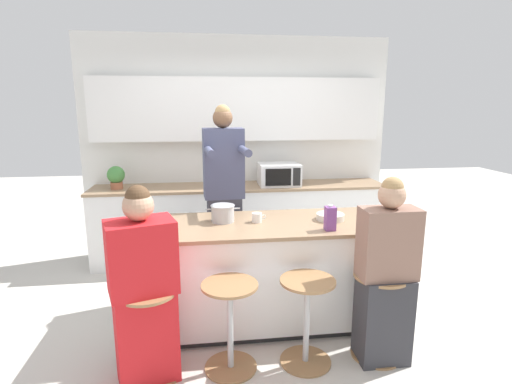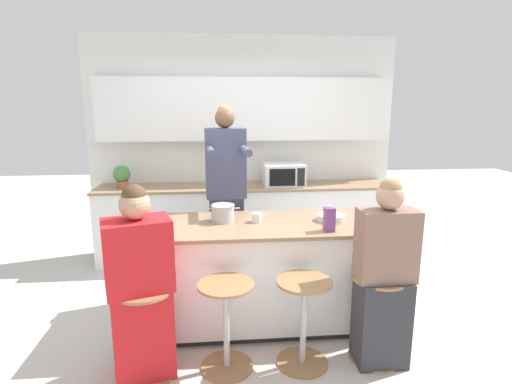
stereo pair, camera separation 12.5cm
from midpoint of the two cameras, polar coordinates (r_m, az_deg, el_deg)
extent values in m
plane|color=beige|center=(3.73, -0.84, -17.86)|extent=(16.00, 16.00, 0.00)
cube|color=silver|center=(5.08, -3.32, 6.36)|extent=(3.80, 0.06, 2.70)
cube|color=white|center=(4.95, -3.29, 11.72)|extent=(3.50, 0.16, 0.75)
cube|color=white|center=(4.94, -2.91, -4.50)|extent=(3.50, 0.56, 0.89)
cube|color=#937556|center=(4.83, -2.96, 0.76)|extent=(3.53, 0.59, 0.03)
cube|color=black|center=(3.71, -0.84, -17.46)|extent=(1.97, 0.69, 0.06)
cube|color=white|center=(3.52, -0.86, -11.28)|extent=(2.05, 0.77, 0.81)
cube|color=#937556|center=(3.37, -0.88, -4.70)|extent=(2.09, 0.81, 0.03)
cylinder|color=#997047|center=(3.19, -15.80, -24.00)|extent=(0.38, 0.38, 0.01)
cylinder|color=#B7BABC|center=(3.02, -16.18, -19.08)|extent=(0.04, 0.04, 0.62)
cylinder|color=#997047|center=(2.86, -16.57, -13.55)|extent=(0.40, 0.40, 0.02)
cylinder|color=#997047|center=(3.18, -4.84, -23.63)|extent=(0.38, 0.38, 0.01)
cylinder|color=#B7BABC|center=(3.01, -4.96, -18.70)|extent=(0.04, 0.04, 0.62)
cylinder|color=#997047|center=(2.86, -5.08, -13.15)|extent=(0.40, 0.40, 0.02)
cylinder|color=#997047|center=(3.24, 5.88, -22.88)|extent=(0.38, 0.38, 0.01)
cylinder|color=#B7BABC|center=(3.07, 6.02, -18.00)|extent=(0.04, 0.04, 0.62)
cylinder|color=#997047|center=(2.92, 6.16, -12.54)|extent=(0.40, 0.40, 0.02)
cylinder|color=#997047|center=(3.41, 15.67, -21.40)|extent=(0.38, 0.38, 0.01)
cylinder|color=#B7BABC|center=(3.24, 16.01, -16.69)|extent=(0.04, 0.04, 0.62)
cylinder|color=#997047|center=(3.10, 16.37, -11.47)|extent=(0.40, 0.40, 0.02)
cube|color=#383842|center=(4.06, -5.35, -7.60)|extent=(0.34, 0.24, 0.99)
cube|color=#474C6B|center=(3.86, -5.60, 4.09)|extent=(0.40, 0.25, 0.67)
cylinder|color=#474C6B|center=(3.53, -7.66, 5.70)|extent=(0.10, 0.37, 0.07)
cylinder|color=#474C6B|center=(3.57, -2.64, 5.86)|extent=(0.10, 0.37, 0.07)
sphere|color=brown|center=(3.82, -5.73, 10.48)|extent=(0.20, 0.20, 0.19)
sphere|color=#A37F51|center=(3.82, -5.75, 11.25)|extent=(0.16, 0.16, 0.15)
cube|color=red|center=(3.01, -16.58, -19.07)|extent=(0.46, 0.37, 0.66)
cube|color=red|center=(2.76, -17.32, -8.82)|extent=(0.50, 0.40, 0.49)
sphere|color=tan|center=(2.66, -17.79, -1.88)|extent=(0.25, 0.25, 0.20)
sphere|color=#513823|center=(2.65, -17.86, -0.73)|extent=(0.20, 0.20, 0.16)
cube|color=#333338|center=(3.22, 16.55, -16.95)|extent=(0.37, 0.26, 0.66)
cube|color=#896656|center=(2.98, 17.24, -7.03)|extent=(0.41, 0.22, 0.51)
sphere|color=tan|center=(2.89, 17.68, -0.42)|extent=(0.19, 0.19, 0.19)
sphere|color=#A37F51|center=(2.87, 17.75, 0.59)|extent=(0.15, 0.15, 0.15)
cylinder|color=#B7BABC|center=(3.41, -5.82, -3.13)|extent=(0.19, 0.19, 0.14)
cylinder|color=#B7BABC|center=(3.39, -5.85, -1.95)|extent=(0.20, 0.20, 0.01)
cylinder|color=#B7BABC|center=(3.39, -7.89, -2.48)|extent=(0.05, 0.01, 0.01)
cylinder|color=#B7BABC|center=(3.40, -3.79, -2.36)|extent=(0.05, 0.01, 0.01)
cylinder|color=silver|center=(3.50, 9.56, -3.51)|extent=(0.24, 0.24, 0.06)
cylinder|color=white|center=(3.38, -0.89, -3.67)|extent=(0.08, 0.08, 0.08)
torus|color=white|center=(3.39, 0.02, -3.57)|extent=(0.04, 0.01, 0.04)
cube|color=#7A428E|center=(3.20, 9.45, -3.76)|extent=(0.08, 0.08, 0.19)
cylinder|color=white|center=(3.17, 9.52, -1.97)|extent=(0.04, 0.04, 0.02)
cube|color=white|center=(4.83, 2.55, 2.54)|extent=(0.49, 0.38, 0.26)
cube|color=black|center=(4.63, 2.44, 2.12)|extent=(0.30, 0.01, 0.20)
cube|color=black|center=(4.68, 5.08, 2.18)|extent=(0.09, 0.01, 0.21)
cylinder|color=#A86042|center=(4.92, -19.96, 0.90)|extent=(0.14, 0.14, 0.08)
sphere|color=#478942|center=(4.90, -20.07, 2.33)|extent=(0.20, 0.20, 0.20)
camera|label=1|loc=(0.06, -91.06, -0.23)|focal=28.00mm
camera|label=2|loc=(0.06, 88.94, 0.23)|focal=28.00mm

